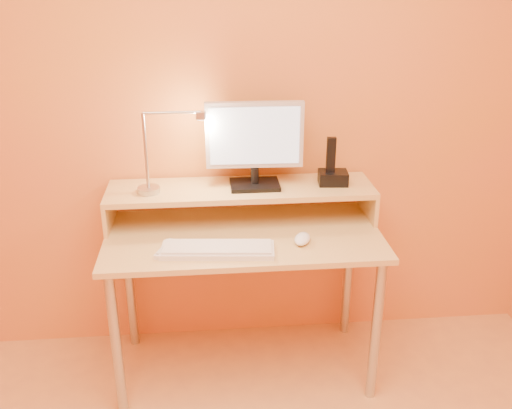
{
  "coord_description": "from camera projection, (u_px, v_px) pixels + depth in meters",
  "views": [
    {
      "loc": [
        -0.16,
        -1.07,
        1.81
      ],
      "look_at": [
        0.05,
        1.13,
        0.88
      ],
      "focal_mm": 40.17,
      "sensor_mm": 36.0,
      "label": 1
    }
  ],
  "objects": [
    {
      "name": "desk_leg_br",
      "position": [
        348.0,
        273.0,
        2.92
      ],
      "size": [
        0.04,
        0.04,
        0.69
      ],
      "primitive_type": "cylinder",
      "color": "#B0B0B3",
      "rests_on": "floor"
    },
    {
      "name": "monitor_panel",
      "position": [
        254.0,
        135.0,
        2.5
      ],
      "size": [
        0.43,
        0.05,
        0.29
      ],
      "primitive_type": "cube",
      "rotation": [
        0.0,
        0.0,
        -0.03
      ],
      "color": "silver",
      "rests_on": "monitor_neck"
    },
    {
      "name": "desk_lower",
      "position": [
        244.0,
        236.0,
        2.5
      ],
      "size": [
        1.2,
        0.6,
        0.02
      ],
      "primitive_type": "cube",
      "color": "tan",
      "rests_on": "floor"
    },
    {
      "name": "lamp_base",
      "position": [
        149.0,
        190.0,
        2.51
      ],
      "size": [
        0.1,
        0.1,
        0.02
      ],
      "primitive_type": "cylinder",
      "color": "#B0B0B3",
      "rests_on": "desk_shelf"
    },
    {
      "name": "desk_shelf",
      "position": [
        241.0,
        190.0,
        2.58
      ],
      "size": [
        1.2,
        0.3,
        0.02
      ],
      "primitive_type": "cube",
      "color": "tan",
      "rests_on": "desk_lower"
    },
    {
      "name": "desk_leg_fl",
      "position": [
        116.0,
        346.0,
        2.37
      ],
      "size": [
        0.04,
        0.04,
        0.69
      ],
      "primitive_type": "cylinder",
      "color": "#B0B0B3",
      "rests_on": "floor"
    },
    {
      "name": "shelf_riser_left",
      "position": [
        109.0,
        211.0,
        2.56
      ],
      "size": [
        0.02,
        0.3,
        0.14
      ],
      "primitive_type": "cube",
      "color": "tan",
      "rests_on": "desk_lower"
    },
    {
      "name": "phone_handset",
      "position": [
        331.0,
        155.0,
        2.56
      ],
      "size": [
        0.04,
        0.03,
        0.16
      ],
      "primitive_type": "cube",
      "rotation": [
        0.0,
        0.0,
        -0.09
      ],
      "color": "black",
      "rests_on": "phone_dock"
    },
    {
      "name": "phone_dock",
      "position": [
        333.0,
        178.0,
        2.6
      ],
      "size": [
        0.14,
        0.11,
        0.06
      ],
      "primitive_type": "cube",
      "rotation": [
        0.0,
        0.0,
        -0.09
      ],
      "color": "black",
      "rests_on": "desk_shelf"
    },
    {
      "name": "lamp_post",
      "position": [
        146.0,
        151.0,
        2.44
      ],
      "size": [
        0.01,
        0.01,
        0.33
      ],
      "primitive_type": "cylinder",
      "color": "#B0B0B3",
      "rests_on": "lamp_base"
    },
    {
      "name": "desk_leg_fr",
      "position": [
        376.0,
        331.0,
        2.46
      ],
      "size": [
        0.04,
        0.04,
        0.69
      ],
      "primitive_type": "cylinder",
      "color": "#B0B0B3",
      "rests_on": "floor"
    },
    {
      "name": "lamp_head",
      "position": [
        201.0,
        115.0,
        2.4
      ],
      "size": [
        0.04,
        0.04,
        0.03
      ],
      "primitive_type": "cylinder",
      "color": "#B0B0B3",
      "rests_on": "lamp_arm"
    },
    {
      "name": "monitor_foot",
      "position": [
        255.0,
        185.0,
        2.58
      ],
      "size": [
        0.22,
        0.16,
        0.02
      ],
      "primitive_type": "cube",
      "color": "black",
      "rests_on": "desk_shelf"
    },
    {
      "name": "remote_control",
      "position": [
        167.0,
        249.0,
        2.34
      ],
      "size": [
        0.1,
        0.17,
        0.02
      ],
      "primitive_type": "cube",
      "rotation": [
        0.0,
        0.0,
        -0.34
      ],
      "color": "silver",
      "rests_on": "desk_lower"
    },
    {
      "name": "keyboard",
      "position": [
        218.0,
        250.0,
        2.33
      ],
      "size": [
        0.47,
        0.19,
        0.02
      ],
      "primitive_type": "cube",
      "rotation": [
        0.0,
        0.0,
        -0.1
      ],
      "color": "silver",
      "rests_on": "desk_lower"
    },
    {
      "name": "desk_leg_bl",
      "position": [
        130.0,
        284.0,
        2.83
      ],
      "size": [
        0.04,
        0.04,
        0.69
      ],
      "primitive_type": "cylinder",
      "color": "#B0B0B3",
      "rests_on": "floor"
    },
    {
      "name": "phone_led",
      "position": [
        345.0,
        181.0,
        2.56
      ],
      "size": [
        0.01,
        0.0,
        0.04
      ],
      "primitive_type": "cube",
      "color": "#1D46FC",
      "rests_on": "phone_dock"
    },
    {
      "name": "monitor_screen",
      "position": [
        255.0,
        136.0,
        2.48
      ],
      "size": [
        0.39,
        0.02,
        0.25
      ],
      "primitive_type": "cube",
      "rotation": [
        0.0,
        0.0,
        -0.03
      ],
      "color": "silver",
      "rests_on": "monitor_panel"
    },
    {
      "name": "lamp_bulb",
      "position": [
        201.0,
        119.0,
        2.41
      ],
      "size": [
        0.03,
        0.03,
        0.0
      ],
      "primitive_type": "cylinder",
      "color": "#FFEAC6",
      "rests_on": "lamp_head"
    },
    {
      "name": "lamp_arm",
      "position": [
        172.0,
        113.0,
        2.38
      ],
      "size": [
        0.24,
        0.01,
        0.01
      ],
      "primitive_type": "cylinder",
      "rotation": [
        0.0,
        1.57,
        0.0
      ],
      "color": "#B0B0B3",
      "rests_on": "lamp_post"
    },
    {
      "name": "shelf_riser_right",
      "position": [
        368.0,
        201.0,
        2.66
      ],
      "size": [
        0.02,
        0.3,
        0.14
      ],
      "primitive_type": "cube",
      "color": "tan",
      "rests_on": "desk_lower"
    },
    {
      "name": "wall_back",
      "position": [
        237.0,
        97.0,
        2.59
      ],
      "size": [
        3.0,
        0.04,
        2.5
      ],
      "primitive_type": "cube",
      "color": "#E07245",
      "rests_on": "floor"
    },
    {
      "name": "mouse",
      "position": [
        302.0,
        239.0,
        2.41
      ],
      "size": [
        0.1,
        0.13,
        0.04
      ],
      "primitive_type": "ellipsoid",
      "rotation": [
        0.0,
        0.0,
        -0.38
      ],
      "color": "white",
      "rests_on": "desk_lower"
    },
    {
      "name": "monitor_back",
      "position": [
        254.0,
        133.0,
        2.52
      ],
      "size": [
        0.39,
        0.02,
        0.25
      ],
      "primitive_type": "cube",
      "rotation": [
        0.0,
        0.0,
        -0.03
      ],
      "color": "black",
      "rests_on": "monitor_panel"
    },
    {
      "name": "monitor_neck",
      "position": [
        255.0,
        175.0,
        2.56
      ],
      "size": [
        0.04,
        0.04,
        0.07
      ],
      "primitive_type": "cylinder",
      "color": "black",
      "rests_on": "monitor_foot"
    }
  ]
}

